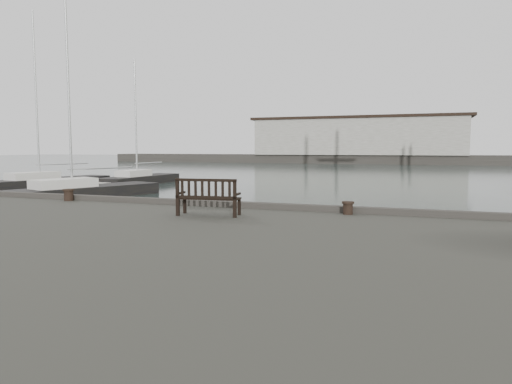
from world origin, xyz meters
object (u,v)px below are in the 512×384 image
Objects in this scene: bench at (208,204)px; bollard_right at (348,208)px; bollard_left at (69,195)px; yacht_b at (46,185)px; yacht_c at (80,195)px; yacht_d at (140,182)px.

bollard_right is at bearing 16.19° from bench.
bollard_left is 9.81m from bollard_right.
bollard_left reaches higher than bollard_right.
bollard_right is (9.81, 0.00, -0.03)m from bollard_left.
bollard_left is at bearing 158.84° from bench.
yacht_b is 10.74m from yacht_c.
yacht_c is at bearing 148.49° from bollard_right.
bench is 32.28m from yacht_b.
yacht_b is 8.28m from yacht_d.
yacht_c is (8.91, -6.00, -0.00)m from yacht_b.
bollard_left is 0.03× the size of yacht_d.
yacht_c reaches higher than yacht_d.
bench is at bearing -27.33° from yacht_b.
yacht_b reaches higher than yacht_c.
yacht_c is (-10.26, 12.30, -1.52)m from bollard_left.
bollard_left is at bearing -58.79° from yacht_d.
bollard_left is 28.16m from yacht_d.
bench is 4.95× the size of bollard_right.
yacht_d is (-3.47, 12.24, -0.01)m from yacht_c.
bollard_left is 16.09m from yacht_c.
yacht_c is at bearing -23.29° from yacht_b.
yacht_b is (-25.40, 19.85, -1.63)m from bench.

